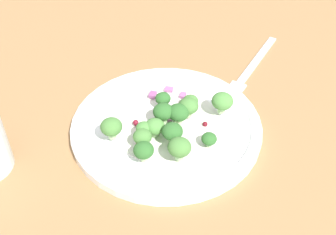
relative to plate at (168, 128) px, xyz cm
name	(u,v)px	position (x,y,z in cm)	size (l,w,h in cm)	color
ground_plane	(150,141)	(0.47, 2.52, -1.86)	(180.00, 180.00, 2.00)	olive
plate	(168,128)	(0.00, 0.00, 0.00)	(25.89, 25.89, 1.70)	white
dressing_pool	(168,125)	(0.00, 0.00, 0.44)	(15.02, 15.02, 0.20)	white
broccoli_floret_0	(191,101)	(1.49, -4.39, 1.77)	(2.17, 2.17, 2.19)	#8EB77A
broccoli_floret_1	(222,102)	(-1.77, -7.38, 2.92)	(2.95, 2.95, 2.98)	#9EC684
broccoli_floret_2	(158,126)	(-1.04, 2.03, 2.13)	(2.58, 2.58, 2.61)	#8EB77A
broccoli_floret_3	(144,151)	(-4.25, 5.72, 2.26)	(2.55, 2.55, 2.58)	#ADD18E
broccoli_floret_4	(178,113)	(-0.50, -1.30, 2.50)	(2.84, 2.84, 2.88)	#ADD18E
broccoli_floret_5	(163,99)	(3.39, -1.08, 2.19)	(2.15, 2.15, 2.18)	#9EC684
broccoli_floret_6	(142,137)	(-2.17, 4.85, 2.38)	(2.39, 2.39, 2.42)	#9EC684
broccoli_floret_7	(179,148)	(-6.41, 1.95, 2.85)	(2.90, 2.90, 2.93)	#8EB77A
broccoli_floret_8	(144,129)	(-0.68, 3.90, 2.15)	(2.09, 2.09, 2.12)	#8EB77A
broccoli_floret_9	(209,139)	(-5.98, -2.63, 1.72)	(1.99, 1.99, 2.01)	#8EB77A
broccoli_floret_10	(172,132)	(-3.45, 1.28, 2.70)	(2.70, 2.70, 2.73)	#ADD18E
broccoli_floret_11	(188,106)	(-0.10, -3.07, 2.61)	(2.71, 2.71, 2.75)	#ADD18E
broccoli_floret_12	(163,111)	(0.66, 0.46, 2.64)	(2.76, 2.76, 2.80)	#9EC684
broccoli_floret_13	(111,127)	(1.01, 7.66, 2.73)	(2.83, 2.83, 2.87)	#9EC684
cranberry_0	(205,124)	(-2.51, -4.30, 0.76)	(0.71, 0.71, 0.71)	maroon
cranberry_1	(165,102)	(3.72, -1.54, 1.10)	(0.71, 0.71, 0.71)	maroon
cranberry_2	(189,99)	(2.80, -5.01, 1.03)	(0.78, 0.78, 0.78)	#4C0A14
cranberry_3	(166,109)	(2.18, -0.96, 1.22)	(0.99, 0.99, 0.99)	maroon
cranberry_4	(139,143)	(-1.86, 5.22, 1.29)	(0.82, 0.82, 0.82)	#4C0A14
cranberry_5	(136,123)	(2.02, 3.84, 0.98)	(0.80, 0.80, 0.80)	maroon
onion_bit_0	(169,89)	(6.40, -3.68, 0.80)	(0.99, 1.22, 0.35)	#A35B93
onion_bit_1	(153,95)	(6.23, -0.91, 0.99)	(0.95, 1.24, 0.46)	#934C84
onion_bit_2	(166,119)	(0.98, -0.20, 0.65)	(1.27, 0.89, 0.57)	#A35B93
onion_bit_3	(183,95)	(4.24, -4.78, 0.76)	(0.82, 1.17, 0.39)	#A35B93
fork	(251,68)	(6.44, -18.80, -0.61)	(11.19, 16.83, 0.50)	silver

